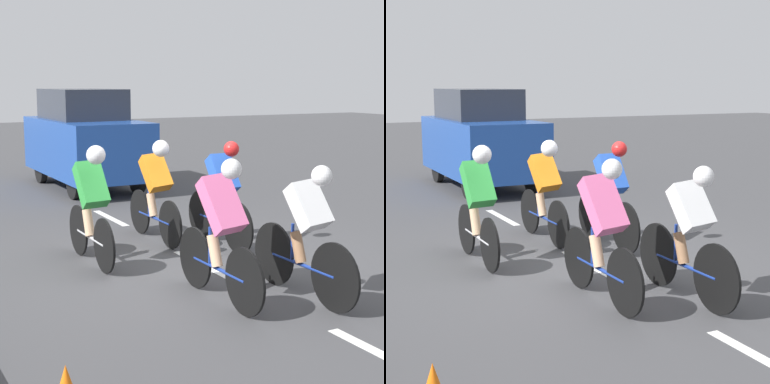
# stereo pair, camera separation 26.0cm
# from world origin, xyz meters

# --- Properties ---
(ground_plane) EXTENTS (60.00, 60.00, 0.00)m
(ground_plane) POSITION_xyz_m (0.00, 0.00, 0.00)
(ground_plane) COLOR #424244
(lane_stripe_mid) EXTENTS (0.12, 1.40, 0.01)m
(lane_stripe_mid) POSITION_xyz_m (0.00, 0.21, 0.00)
(lane_stripe_mid) COLOR white
(lane_stripe_mid) RESTS_ON ground
(lane_stripe_far) EXTENTS (0.12, 1.40, 0.01)m
(lane_stripe_far) POSITION_xyz_m (0.00, -2.99, 0.00)
(lane_stripe_far) COLOR white
(lane_stripe_far) RESTS_ON ground
(cyclist_white) EXTENTS (0.36, 1.76, 1.48)m
(cyclist_white) POSITION_xyz_m (-0.31, 1.89, 0.76)
(cyclist_white) COLOR black
(cyclist_white) RESTS_ON ground
(cyclist_orange) EXTENTS (0.37, 1.72, 1.51)m
(cyclist_orange) POSITION_xyz_m (0.01, -1.13, 0.80)
(cyclist_orange) COLOR black
(cyclist_orange) RESTS_ON ground
(cyclist_green) EXTENTS (0.34, 1.64, 1.55)m
(cyclist_green) POSITION_xyz_m (1.23, -0.43, 0.82)
(cyclist_green) COLOR black
(cyclist_green) RESTS_ON ground
(cyclist_blue) EXTENTS (0.32, 1.74, 1.51)m
(cyclist_blue) POSITION_xyz_m (-0.68, -0.45, 0.78)
(cyclist_blue) COLOR black
(cyclist_blue) RESTS_ON ground
(cyclist_pink) EXTENTS (0.37, 1.71, 1.56)m
(cyclist_pink) POSITION_xyz_m (0.54, 1.56, 0.80)
(cyclist_pink) COLOR black
(cyclist_pink) RESTS_ON ground
(support_car) EXTENTS (1.70, 3.87, 2.14)m
(support_car) POSITION_xyz_m (-0.71, -6.24, 1.07)
(support_car) COLOR black
(support_car) RESTS_ON ground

